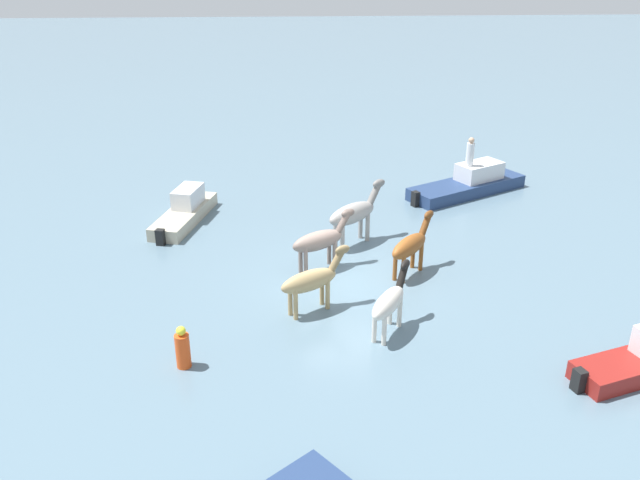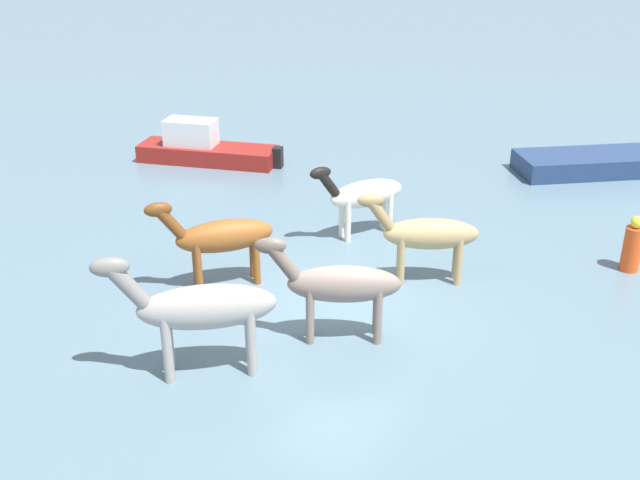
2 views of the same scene
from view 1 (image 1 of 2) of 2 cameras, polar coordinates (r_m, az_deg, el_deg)
The scene contains 10 objects.
ground_plane at distance 20.29m, azimuth 1.98°, elevation -3.40°, with size 164.45×164.45×0.00m, color slate.
horse_mid_herd at distance 22.23m, azimuth 3.00°, elevation 2.37°, with size 2.01×2.30×2.06m.
horse_pinto_flank at distance 18.11m, azimuth -0.76°, elevation -3.55°, with size 1.46×2.14×1.77m.
horse_chestnut_trailing at distance 20.33m, azimuth 7.94°, elevation -0.46°, with size 1.98×1.79×1.80m.
horse_lead at distance 17.22m, azimuth 6.10°, elevation -5.40°, with size 2.04×1.47×1.71m.
horse_rear_stallion at distance 20.44m, azimuth -0.01°, elevation -0.04°, with size 1.51×2.20×1.83m.
boat_tender_starboard at distance 27.95m, azimuth 12.92°, elevation 4.69°, with size 3.89×5.41×1.36m.
boat_motor_center at distance 24.93m, azimuth -11.75°, elevation 2.32°, with size 4.33×2.15×1.32m.
person_watcher_seated at distance 27.42m, azimuth 13.03°, elevation 7.46°, with size 0.32×0.32×1.19m.
buoy_channel_marker at distance 16.39m, azimuth -11.95°, elevation -9.31°, with size 0.36×0.36×1.14m.
Camera 1 is at (-17.86, 1.80, 9.46)m, focal length 36.51 mm.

